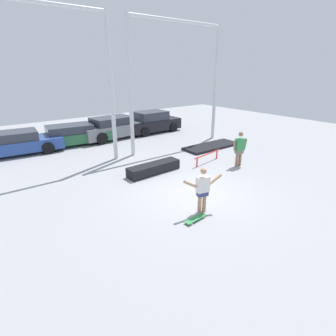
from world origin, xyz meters
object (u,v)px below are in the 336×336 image
parked_car_blue (15,143)px  parked_car_grey (114,128)px  skateboarder (203,188)px  grind_box (154,168)px  grind_rail (208,155)px  skateboard (196,218)px  manual_pad (211,146)px  parked_car_black (152,122)px  parked_car_green (73,135)px  bystander (240,148)px

parked_car_blue → parked_car_grey: 5.69m
skateboarder → grind_box: size_ratio=0.61×
grind_rail → skateboard: bearing=-139.0°
manual_pad → parked_car_blue: size_ratio=0.75×
manual_pad → parked_car_black: parked_car_black is taller
parked_car_blue → parked_car_black: 8.66m
parked_car_blue → parked_car_green: bearing=6.5°
skateboarder → parked_car_black: skateboarder is taller
skateboard → grind_box: grind_box is taller
parked_car_black → parked_car_blue: bearing=179.2°
skateboard → parked_car_black: parked_car_black is taller
parked_car_blue → bystander: (7.92, -8.28, 0.28)m
manual_pad → parked_car_black: (-0.51, 5.33, 0.63)m
skateboarder → bystander: (4.31, 2.00, 0.06)m
grind_box → parked_car_green: parked_car_green is taller
skateboard → parked_car_green: parked_car_green is taller
skateboarder → parked_car_green: 10.37m
grind_box → parked_car_blue: bearing=122.9°
skateboarder → parked_car_black: (5.04, 10.24, -0.12)m
manual_pad → parked_car_green: (-6.12, 5.44, 0.52)m
parked_car_green → parked_car_grey: bearing=4.2°
parked_car_blue → parked_car_grey: bearing=5.0°
skateboarder → skateboard: skateboarder is taller
manual_pad → parked_car_blue: (-9.16, 5.38, 0.53)m
parked_car_green → parked_car_blue: bearing=-172.8°
skateboarder → parked_car_grey: skateboarder is taller
parked_car_grey → skateboard: bearing=-108.4°
manual_pad → parked_car_green: 8.21m
grind_box → manual_pad: 5.04m
skateboard → bystander: size_ratio=0.51×
manual_pad → parked_car_black: size_ratio=0.88×
parked_car_grey → bystander: (2.24, -8.27, 0.19)m
skateboarder → parked_car_green: (-0.58, 10.35, -0.23)m
bystander → skateboard: bearing=37.6°
manual_pad → skateboard: bearing=-139.5°
parked_car_black → grind_box: bearing=-124.2°
grind_rail → bystander: 1.55m
manual_pad → bystander: bearing=-113.1°
parked_car_grey → skateboarder: bearing=-106.1°
skateboard → grind_box: 4.10m
parked_car_blue → bystander: size_ratio=2.85×
skateboard → parked_car_blue: size_ratio=0.18×
skateboard → manual_pad: (6.06, 5.17, 0.00)m
grind_box → parked_car_grey: bearing=78.0°
skateboarder → parked_car_green: size_ratio=0.32×
skateboard → parked_car_grey: size_ratio=0.18×
skateboard → grind_box: (1.17, 3.92, 0.15)m
parked_car_grey → grind_rail: bearing=-83.1°
bystander → parked_car_blue: bearing=-33.8°
grind_box → grind_rail: bearing=-8.7°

